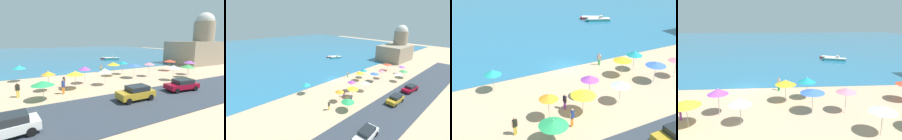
% 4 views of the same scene
% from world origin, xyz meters
% --- Properties ---
extents(ground_plane, '(160.00, 160.00, 0.00)m').
position_xyz_m(ground_plane, '(0.00, 0.00, 0.00)').
color(ground_plane, tan).
extents(sea, '(150.00, 110.00, 0.05)m').
position_xyz_m(sea, '(0.00, 55.00, 0.03)').
color(sea, teal).
rests_on(sea, ground_plane).
extents(coastal_road, '(80.00, 8.00, 0.06)m').
position_xyz_m(coastal_road, '(0.00, -18.00, 0.03)').
color(coastal_road, '#323843').
rests_on(coastal_road, ground_plane).
extents(beach_umbrella_0, '(1.86, 1.86, 2.62)m').
position_xyz_m(beach_umbrella_0, '(-1.36, -7.74, 2.30)').
color(beach_umbrella_0, '#B2B2B7').
rests_on(beach_umbrella_0, ground_plane).
extents(beach_umbrella_1, '(2.39, 2.39, 2.31)m').
position_xyz_m(beach_umbrella_1, '(15.36, -11.99, 1.98)').
color(beach_umbrella_1, '#B2B2B7').
rests_on(beach_umbrella_1, ground_plane).
extents(beach_umbrella_2, '(1.92, 1.92, 2.47)m').
position_xyz_m(beach_umbrella_2, '(0.87, -9.86, 2.13)').
color(beach_umbrella_2, '#B2B2B7').
rests_on(beach_umbrella_2, ground_plane).
extents(beach_umbrella_3, '(2.28, 2.28, 2.50)m').
position_xyz_m(beach_umbrella_3, '(7.15, -8.03, 2.24)').
color(beach_umbrella_3, '#B2B2B7').
rests_on(beach_umbrella_3, ground_plane).
extents(beach_umbrella_4, '(2.46, 2.46, 2.33)m').
position_xyz_m(beach_umbrella_4, '(17.72, -5.73, 2.06)').
color(beach_umbrella_4, '#B2B2B7').
rests_on(beach_umbrella_4, ground_plane).
extents(beach_umbrella_5, '(1.90, 1.90, 2.53)m').
position_xyz_m(beach_umbrella_5, '(10.26, -8.13, 2.26)').
color(beach_umbrella_5, '#B2B2B7').
rests_on(beach_umbrella_5, ground_plane).
extents(beach_umbrella_6, '(2.38, 2.38, 2.22)m').
position_xyz_m(beach_umbrella_6, '(-7.62, -12.49, 1.91)').
color(beach_umbrella_6, '#B2B2B7').
rests_on(beach_umbrella_6, ground_plane).
extents(beach_umbrella_7, '(2.36, 2.36, 2.44)m').
position_xyz_m(beach_umbrella_7, '(-3.37, -9.87, 2.13)').
color(beach_umbrella_7, '#B2B2B7').
rests_on(beach_umbrella_7, ground_plane).
extents(beach_umbrella_8, '(1.76, 1.76, 2.62)m').
position_xyz_m(beach_umbrella_8, '(-6.58, -9.30, 2.31)').
color(beach_umbrella_8, '#B2B2B7').
rests_on(beach_umbrella_8, ground_plane).
extents(beach_umbrella_9, '(1.87, 1.87, 2.58)m').
position_xyz_m(beach_umbrella_9, '(-9.65, -1.90, 2.24)').
color(beach_umbrella_9, '#B2B2B7').
rests_on(beach_umbrella_9, ground_plane).
extents(beach_umbrella_10, '(1.95, 1.95, 2.58)m').
position_xyz_m(beach_umbrella_10, '(7.20, -4.35, 2.24)').
color(beach_umbrella_10, '#B2B2B7').
rests_on(beach_umbrella_10, ground_plane).
extents(beach_umbrella_11, '(2.10, 2.10, 2.46)m').
position_xyz_m(beach_umbrella_11, '(11.66, -12.29, 2.16)').
color(beach_umbrella_11, '#B2B2B7').
rests_on(beach_umbrella_11, ground_plane).
extents(beach_umbrella_12, '(2.06, 2.06, 2.64)m').
position_xyz_m(beach_umbrella_12, '(17.86, -10.27, 2.34)').
color(beach_umbrella_12, '#B2B2B7').
rests_on(beach_umbrella_12, ground_plane).
extents(beach_umbrella_13, '(2.20, 2.20, 2.53)m').
position_xyz_m(beach_umbrella_13, '(4.85, -5.07, 2.21)').
color(beach_umbrella_13, '#B2B2B7').
rests_on(beach_umbrella_13, ground_plane).
extents(bather_0, '(0.44, 0.41, 1.66)m').
position_xyz_m(bather_0, '(4.26, -1.14, 0.93)').
color(bather_0, green).
rests_on(bather_0, ground_plane).
extents(bather_1, '(0.52, 0.36, 1.81)m').
position_xyz_m(bather_1, '(-5.26, -11.25, 1.02)').
color(bather_1, orange).
rests_on(bather_1, ground_plane).
extents(bather_2, '(0.55, 0.31, 1.73)m').
position_xyz_m(bather_2, '(-10.00, -10.10, 0.97)').
color(bather_2, gold).
rests_on(bather_2, ground_plane).
extents(bather_3, '(0.27, 0.57, 1.61)m').
position_xyz_m(bather_3, '(-4.52, -8.42, 0.90)').
color(bather_3, '#AB46C0').
rests_on(bather_3, ground_plane).
extents(parked_car_0, '(4.40, 2.22, 1.48)m').
position_xyz_m(parked_car_0, '(-10.71, -18.93, 0.84)').
color(parked_car_0, silver).
rests_on(parked_car_0, coastal_road).
extents(parked_car_1, '(4.41, 2.28, 1.43)m').
position_xyz_m(parked_car_1, '(8.19, -16.92, 0.82)').
color(parked_car_1, maroon).
rests_on(parked_car_1, coastal_road).
extents(parked_car_2, '(4.05, 1.93, 1.53)m').
position_xyz_m(parked_car_2, '(1.02, -17.07, 0.86)').
color(parked_car_2, '#B48B23').
rests_on(parked_car_2, coastal_road).
extents(skiff_nearshore, '(4.17, 3.10, 0.57)m').
position_xyz_m(skiff_nearshore, '(15.96, 19.34, 0.33)').
color(skiff_nearshore, '#AE2B28').
rests_on(skiff_nearshore, sea).
extents(skiff_offshore, '(4.90, 2.93, 1.12)m').
position_xyz_m(skiff_offshore, '(16.52, 17.35, 0.38)').
color(skiff_offshore, teal).
rests_on(skiff_offshore, sea).
extents(harbor_fortress, '(12.30, 9.72, 13.47)m').
position_xyz_m(harbor_fortress, '(32.92, -0.77, 4.47)').
color(harbor_fortress, gray).
rests_on(harbor_fortress, ground_plane).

